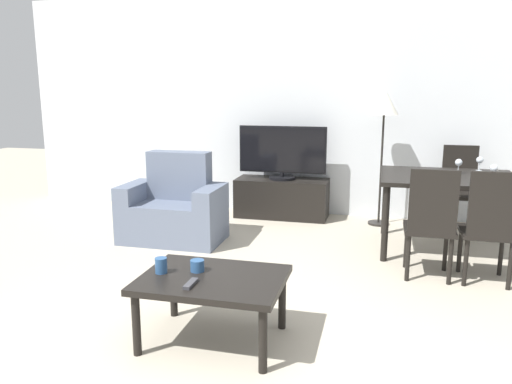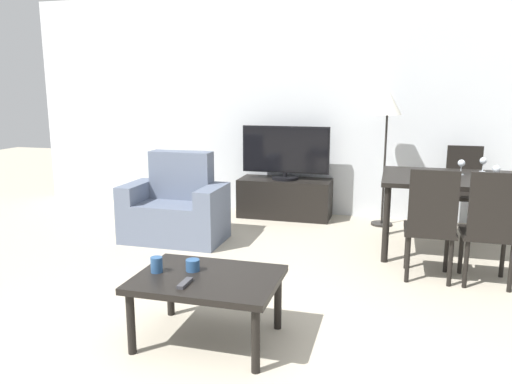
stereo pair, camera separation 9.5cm
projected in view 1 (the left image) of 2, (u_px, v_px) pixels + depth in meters
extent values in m
cube|color=silver|center=(325.00, 105.00, 6.04)|extent=(7.92, 0.06, 2.70)
cube|color=slate|center=(173.00, 222.00, 5.12)|extent=(0.66, 0.61, 0.40)
cube|color=slate|center=(179.00, 175.00, 5.23)|extent=(0.66, 0.20, 0.50)
cube|color=slate|center=(135.00, 211.00, 5.21)|extent=(0.18, 0.61, 0.58)
cube|color=slate|center=(212.00, 216.00, 5.01)|extent=(0.18, 0.61, 0.58)
cube|color=black|center=(282.00, 198.00, 6.09)|extent=(1.11, 0.46, 0.47)
cylinder|color=black|center=(282.00, 178.00, 6.04)|extent=(0.32, 0.32, 0.03)
cylinder|color=black|center=(282.00, 175.00, 6.04)|extent=(0.04, 0.04, 0.05)
cube|color=black|center=(282.00, 150.00, 5.97)|extent=(1.06, 0.04, 0.56)
cube|color=black|center=(282.00, 150.00, 5.95)|extent=(1.02, 0.01, 0.52)
cube|color=black|center=(213.00, 280.00, 3.04)|extent=(0.87, 0.65, 0.04)
cylinder|color=black|center=(136.00, 325.00, 2.91)|extent=(0.05, 0.05, 0.38)
cylinder|color=black|center=(263.00, 340.00, 2.73)|extent=(0.05, 0.05, 0.38)
cylinder|color=black|center=(173.00, 289.00, 3.43)|extent=(0.05, 0.05, 0.38)
cylinder|color=black|center=(282.00, 301.00, 3.24)|extent=(0.05, 0.05, 0.38)
cube|color=black|center=(449.00, 178.00, 4.71)|extent=(1.26, 1.03, 0.04)
cylinder|color=black|center=(385.00, 224.00, 4.49)|extent=(0.06, 0.06, 0.70)
cylinder|color=black|center=(385.00, 202.00, 5.35)|extent=(0.06, 0.06, 0.70)
cylinder|color=black|center=(500.00, 208.00, 5.08)|extent=(0.06, 0.06, 0.70)
cube|color=black|center=(429.00, 229.00, 4.12)|extent=(0.40, 0.40, 0.04)
cylinder|color=black|center=(406.00, 246.00, 4.36)|extent=(0.04, 0.04, 0.39)
cylinder|color=black|center=(445.00, 249.00, 4.28)|extent=(0.04, 0.04, 0.39)
cylinder|color=black|center=(408.00, 258.00, 4.05)|extent=(0.04, 0.04, 0.39)
cylinder|color=black|center=(450.00, 261.00, 3.97)|extent=(0.04, 0.04, 0.39)
cube|color=black|center=(433.00, 202.00, 3.89)|extent=(0.37, 0.04, 0.51)
cube|color=black|center=(460.00, 195.00, 5.43)|extent=(0.40, 0.40, 0.04)
cylinder|color=black|center=(444.00, 217.00, 5.36)|extent=(0.04, 0.04, 0.39)
cylinder|color=black|center=(477.00, 219.00, 5.28)|extent=(0.04, 0.04, 0.39)
cylinder|color=black|center=(441.00, 210.00, 5.66)|extent=(0.04, 0.04, 0.39)
cylinder|color=black|center=(472.00, 212.00, 5.59)|extent=(0.04, 0.04, 0.39)
cube|color=black|center=(460.00, 168.00, 5.54)|extent=(0.37, 0.04, 0.51)
cube|color=black|center=(486.00, 233.00, 4.02)|extent=(0.40, 0.40, 0.04)
cylinder|color=black|center=(460.00, 250.00, 4.25)|extent=(0.04, 0.04, 0.39)
cylinder|color=black|center=(501.00, 253.00, 4.17)|extent=(0.04, 0.04, 0.39)
cylinder|color=black|center=(466.00, 263.00, 3.95)|extent=(0.04, 0.04, 0.39)
cylinder|color=black|center=(510.00, 266.00, 3.87)|extent=(0.04, 0.04, 0.39)
cube|color=black|center=(494.00, 205.00, 3.79)|extent=(0.37, 0.04, 0.51)
cylinder|color=black|center=(378.00, 223.00, 5.79)|extent=(0.24, 0.24, 0.02)
cylinder|color=black|center=(381.00, 169.00, 5.67)|extent=(0.02, 0.02, 1.24)
cone|color=white|center=(385.00, 102.00, 5.51)|extent=(0.31, 0.31, 0.28)
cube|color=#38383D|center=(191.00, 284.00, 2.89)|extent=(0.04, 0.15, 0.02)
cylinder|color=navy|center=(197.00, 266.00, 3.11)|extent=(0.09, 0.09, 0.07)
cylinder|color=navy|center=(161.00, 265.00, 3.08)|extent=(0.07, 0.07, 0.10)
cylinder|color=silver|center=(479.00, 171.00, 4.97)|extent=(0.06, 0.06, 0.01)
cylinder|color=silver|center=(479.00, 167.00, 4.96)|extent=(0.01, 0.01, 0.07)
sphere|color=silver|center=(480.00, 160.00, 4.95)|extent=(0.07, 0.07, 0.07)
cylinder|color=silver|center=(493.00, 180.00, 4.46)|extent=(0.06, 0.06, 0.01)
cylinder|color=silver|center=(493.00, 176.00, 4.45)|extent=(0.01, 0.01, 0.07)
sphere|color=silver|center=(494.00, 168.00, 4.44)|extent=(0.07, 0.07, 0.07)
cylinder|color=silver|center=(458.00, 174.00, 4.81)|extent=(0.06, 0.06, 0.01)
cylinder|color=silver|center=(458.00, 170.00, 4.80)|extent=(0.01, 0.01, 0.07)
sphere|color=silver|center=(459.00, 162.00, 4.78)|extent=(0.07, 0.07, 0.07)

